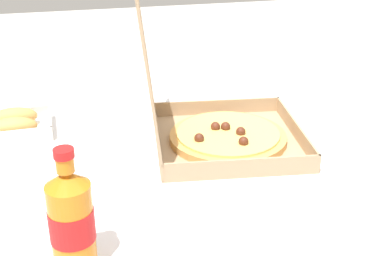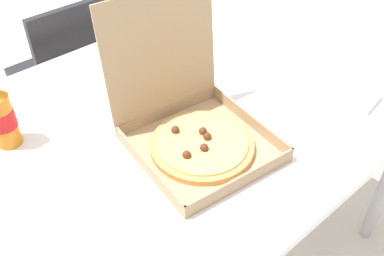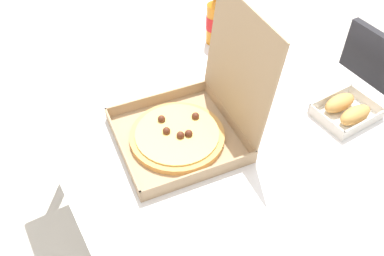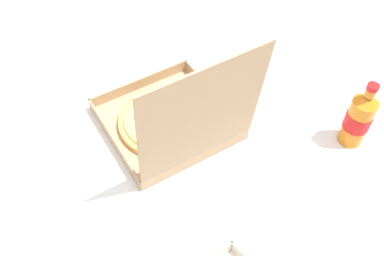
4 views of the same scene
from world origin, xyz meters
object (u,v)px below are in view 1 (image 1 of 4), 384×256
object	(u,v)px
bread_side_box	(14,124)
cola_bottle	(72,221)
paper_menu	(22,81)
napkin_pile	(228,69)
pizza_box_open	(213,123)

from	to	relation	value
bread_side_box	cola_bottle	world-z (taller)	cola_bottle
paper_menu	napkin_pile	bearing A→B (deg)	-73.43
pizza_box_open	bread_side_box	bearing A→B (deg)	69.75
paper_menu	bread_side_box	bearing A→B (deg)	-158.10
pizza_box_open	bread_side_box	distance (m)	0.51
pizza_box_open	cola_bottle	bearing A→B (deg)	138.74
pizza_box_open	cola_bottle	distance (m)	0.53
pizza_box_open	paper_menu	world-z (taller)	pizza_box_open
bread_side_box	paper_menu	distance (m)	0.41
napkin_pile	cola_bottle	bearing A→B (deg)	149.23
bread_side_box	paper_menu	bearing A→B (deg)	0.33
pizza_box_open	paper_menu	bearing A→B (deg)	39.76
bread_side_box	napkin_pile	world-z (taller)	bread_side_box
pizza_box_open	napkin_pile	xyz separation A→B (m)	(0.52, -0.20, -0.05)
bread_side_box	paper_menu	size ratio (longest dim) A/B	0.93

